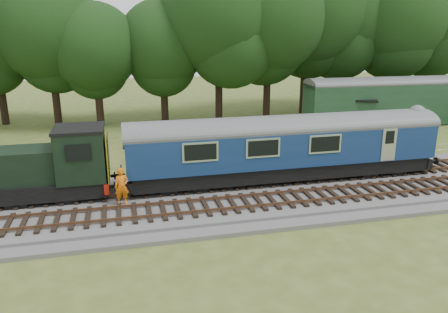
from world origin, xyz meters
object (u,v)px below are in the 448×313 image
object	(u,v)px
dmu_railcar	(285,142)
parked_coach	(395,99)
worker	(122,187)
shunter_loco	(26,171)

from	to	relation	value
dmu_railcar	parked_coach	size ratio (longest dim) A/B	1.04
dmu_railcar	worker	xyz separation A→B (m)	(-9.27, -1.68, -1.30)
worker	dmu_railcar	bearing A→B (deg)	5.30
shunter_loco	parked_coach	xyz separation A→B (m)	(30.01, 13.18, 0.51)
dmu_railcar	shunter_loco	xyz separation A→B (m)	(-13.93, 0.00, -0.63)
dmu_railcar	worker	bearing A→B (deg)	-169.76
dmu_railcar	worker	size ratio (longest dim) A/B	9.39
worker	parked_coach	distance (m)	29.41
dmu_railcar	parked_coach	bearing A→B (deg)	39.34
shunter_loco	worker	bearing A→B (deg)	-19.80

